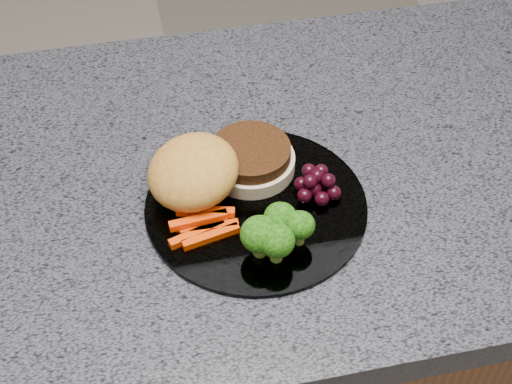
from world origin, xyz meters
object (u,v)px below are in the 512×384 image
(plate, at_px, (256,205))
(burger, at_px, (214,170))
(island_cabinet, at_px, (253,359))
(grape_bunch, at_px, (317,184))

(plate, distance_m, burger, 0.06)
(island_cabinet, distance_m, grape_bunch, 0.50)
(burger, height_order, grape_bunch, burger)
(island_cabinet, distance_m, burger, 0.50)
(island_cabinet, height_order, burger, burger)
(plate, bearing_deg, burger, 135.48)
(island_cabinet, height_order, plate, plate)
(burger, bearing_deg, grape_bunch, -41.86)
(island_cabinet, xyz_separation_m, plate, (-0.01, -0.07, 0.47))
(plate, bearing_deg, grape_bunch, 2.98)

